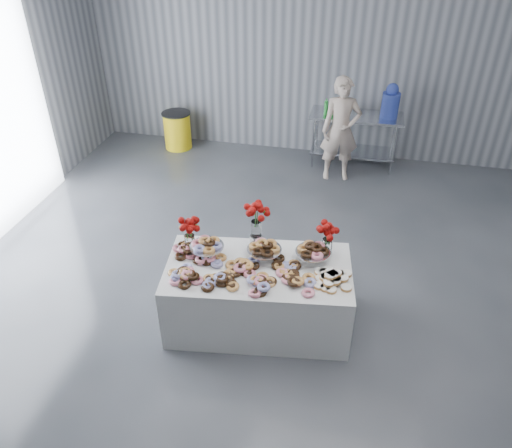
{
  "coord_description": "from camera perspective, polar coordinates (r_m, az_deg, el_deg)",
  "views": [
    {
      "loc": [
        0.69,
        -3.8,
        3.97
      ],
      "look_at": [
        -0.27,
        0.51,
        0.98
      ],
      "focal_mm": 35.0,
      "sensor_mm": 36.0,
      "label": 1
    }
  ],
  "objects": [
    {
      "name": "water_jug",
      "position": [
        8.39,
        15.13,
        13.28
      ],
      "size": [
        0.28,
        0.28,
        0.55
      ],
      "color": "blue",
      "rests_on": "prep_table"
    },
    {
      "name": "ground",
      "position": [
        5.53,
        1.57,
        -11.76
      ],
      "size": [
        9.0,
        9.0,
        0.0
      ],
      "primitive_type": "plane",
      "color": "#37393E",
      "rests_on": "ground"
    },
    {
      "name": "bouquet_left",
      "position": [
        5.23,
        -7.73,
        -0.27
      ],
      "size": [
        0.26,
        0.26,
        0.42
      ],
      "color": "white",
      "rests_on": "display_table"
    },
    {
      "name": "danish_pile",
      "position": [
        4.97,
        8.83,
        -5.97
      ],
      "size": [
        0.48,
        0.48,
        0.11
      ],
      "primitive_type": null,
      "color": "white",
      "rests_on": "display_table"
    },
    {
      "name": "prep_table",
      "position": [
        8.58,
        11.24,
        10.41
      ],
      "size": [
        1.5,
        0.6,
        0.9
      ],
      "color": "silver",
      "rests_on": "ground"
    },
    {
      "name": "bouquet_center",
      "position": [
        5.17,
        0.03,
        0.75
      ],
      "size": [
        0.26,
        0.26,
        0.57
      ],
      "color": "silver",
      "rests_on": "display_table"
    },
    {
      "name": "bouquet_right",
      "position": [
        5.18,
        8.29,
        -0.7
      ],
      "size": [
        0.26,
        0.26,
        0.42
      ],
      "color": "white",
      "rests_on": "display_table"
    },
    {
      "name": "display_table",
      "position": [
        5.35,
        0.26,
        -8.11
      ],
      "size": [
        2.02,
        1.25,
        0.75
      ],
      "primitive_type": "cube",
      "rotation": [
        0.0,
        0.0,
        0.14
      ],
      "color": "silver",
      "rests_on": "ground"
    },
    {
      "name": "drink_bottles",
      "position": [
        8.34,
        9.28,
        13.02
      ],
      "size": [
        0.54,
        0.08,
        0.27
      ],
      "primitive_type": null,
      "color": "#268C33",
      "rests_on": "prep_table"
    },
    {
      "name": "trash_barrel",
      "position": [
        9.27,
        -8.97,
        10.54
      ],
      "size": [
        0.52,
        0.52,
        0.66
      ],
      "rotation": [
        0.0,
        0.0,
        0.23
      ],
      "color": "yellow",
      "rests_on": "ground"
    },
    {
      "name": "room_walls",
      "position": [
        4.2,
        -1.46,
        15.62
      ],
      "size": [
        8.04,
        9.04,
        4.02
      ],
      "color": "gray",
      "rests_on": "ground"
    },
    {
      "name": "cake_stand_right",
      "position": [
        5.14,
        6.54,
        -3.01
      ],
      "size": [
        0.36,
        0.36,
        0.17
      ],
      "color": "silver",
      "rests_on": "display_table"
    },
    {
      "name": "cake_stand_left",
      "position": [
        5.2,
        -5.66,
        -2.41
      ],
      "size": [
        0.36,
        0.36,
        0.17
      ],
      "color": "silver",
      "rests_on": "display_table"
    },
    {
      "name": "person",
      "position": [
        8.03,
        9.65,
        10.57
      ],
      "size": [
        0.67,
        0.51,
        1.66
      ],
      "primitive_type": "imported",
      "rotation": [
        0.0,
        0.0,
        0.2
      ],
      "color": "#CC8C93",
      "rests_on": "ground"
    },
    {
      "name": "cake_stand_mid",
      "position": [
        5.14,
        0.96,
        -2.75
      ],
      "size": [
        0.36,
        0.36,
        0.17
      ],
      "color": "silver",
      "rests_on": "display_table"
    },
    {
      "name": "donut_mounds",
      "position": [
        5.04,
        0.15,
        -4.94
      ],
      "size": [
        1.9,
        1.04,
        0.09
      ],
      "primitive_type": null,
      "rotation": [
        0.0,
        0.0,
        0.14
      ],
      "color": "gold",
      "rests_on": "display_table"
    }
  ]
}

